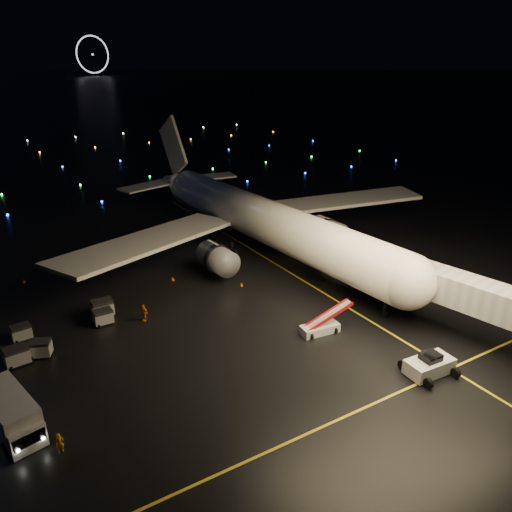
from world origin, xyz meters
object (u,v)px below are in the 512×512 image
at_px(belt_loader, 320,320).
at_px(baggage_cart_4, 21,332).
at_px(service_truck, 9,412).
at_px(pushback_tug, 430,364).
at_px(baggage_cart_3, 17,356).
at_px(crew_a, 60,443).
at_px(baggage_cart_0, 102,308).
at_px(airliner, 250,192).
at_px(crew_c, 144,312).
at_px(baggage_cart_2, 40,349).
at_px(baggage_cart_1, 103,317).

bearing_deg(belt_loader, baggage_cart_4, 157.94).
bearing_deg(service_truck, pushback_tug, -32.28).
xyz_separation_m(service_truck, baggage_cart_3, (1.54, 9.02, -0.64)).
relative_size(crew_a, baggage_cart_3, 0.74).
relative_size(baggage_cart_0, baggage_cart_3, 1.05).
xyz_separation_m(pushback_tug, baggage_cart_3, (-31.15, 20.55, -0.13)).
height_order(airliner, service_truck, airliner).
xyz_separation_m(service_truck, crew_a, (2.64, -4.41, -0.76)).
bearing_deg(pushback_tug, belt_loader, 113.67).
bearing_deg(baggage_cart_4, airliner, 11.18).
height_order(pushback_tug, baggage_cart_0, pushback_tug).
relative_size(crew_c, baggage_cart_2, 1.00).
relative_size(airliner, baggage_cart_2, 30.74).
bearing_deg(belt_loader, crew_a, -165.64).
relative_size(baggage_cart_0, baggage_cart_4, 1.19).
bearing_deg(pushback_tug, baggage_cart_0, 133.93).
distance_m(service_truck, baggage_cart_3, 9.17).
distance_m(pushback_tug, service_truck, 34.66).
height_order(belt_loader, baggage_cart_1, belt_loader).
xyz_separation_m(baggage_cart_1, baggage_cart_2, (-6.73, -3.08, 0.00)).
bearing_deg(baggage_cart_1, airliner, 23.63).
bearing_deg(airliner, crew_c, -152.03).
distance_m(pushback_tug, baggage_cart_3, 37.32).
bearing_deg(service_truck, baggage_cart_1, 37.37).
xyz_separation_m(pushback_tug, baggage_cart_4, (-30.18, 25.05, -0.24)).
bearing_deg(airliner, baggage_cart_4, -166.33).
distance_m(pushback_tug, baggage_cart_4, 39.23).
height_order(airliner, belt_loader, airliner).
distance_m(crew_a, baggage_cart_4, 17.92).
bearing_deg(crew_c, baggage_cart_3, -111.19).
bearing_deg(baggage_cart_4, baggage_cart_0, -1.92).
relative_size(pushback_tug, crew_c, 2.23).
xyz_separation_m(belt_loader, service_truck, (-28.76, 0.88, 0.12)).
bearing_deg(crew_a, baggage_cart_4, 84.53).
distance_m(crew_c, baggage_cart_2, 10.77).
xyz_separation_m(crew_c, baggage_cart_1, (-3.93, 1.54, -0.15)).
bearing_deg(crew_a, baggage_cart_1, 59.50).
relative_size(service_truck, baggage_cart_2, 4.32).
relative_size(pushback_tug, baggage_cart_2, 2.23).
bearing_deg(crew_c, baggage_cart_0, -162.78).
relative_size(service_truck, baggage_cart_1, 4.34).
distance_m(pushback_tug, baggage_cart_0, 33.78).
bearing_deg(belt_loader, pushback_tug, -63.12).
height_order(airliner, pushback_tug, airliner).
xyz_separation_m(airliner, pushback_tug, (-2.46, -35.39, -7.40)).
bearing_deg(crew_c, service_truck, -82.18).
xyz_separation_m(airliner, baggage_cart_3, (-33.61, -14.84, -7.52)).
bearing_deg(airliner, pushback_tug, -97.87).
height_order(baggage_cart_3, baggage_cart_4, baggage_cart_3).
bearing_deg(baggage_cart_3, crew_c, 1.40).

